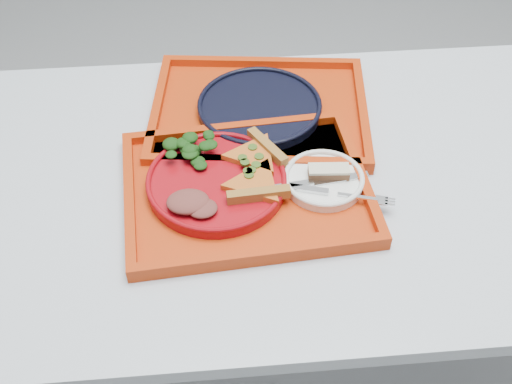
% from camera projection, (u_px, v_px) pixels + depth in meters
% --- Properties ---
extents(ground, '(10.00, 10.00, 0.00)m').
position_uv_depth(ground, '(329.00, 364.00, 1.79)').
color(ground, gray).
rests_on(ground, ground).
extents(table, '(1.60, 0.80, 0.75)m').
position_uv_depth(table, '(357.00, 197.00, 1.30)').
color(table, silver).
rests_on(table, ground).
extents(tray_main, '(0.47, 0.38, 0.01)m').
position_uv_depth(tray_main, '(247.00, 191.00, 1.20)').
color(tray_main, '#AE2D09').
rests_on(tray_main, table).
extents(tray_far, '(0.49, 0.40, 0.01)m').
position_uv_depth(tray_far, '(260.00, 113.00, 1.36)').
color(tray_far, '#AE2D09').
rests_on(tray_far, table).
extents(dinner_plate, '(0.26, 0.26, 0.02)m').
position_uv_depth(dinner_plate, '(217.00, 183.00, 1.19)').
color(dinner_plate, maroon).
rests_on(dinner_plate, tray_main).
extents(side_plate, '(0.15, 0.15, 0.01)m').
position_uv_depth(side_plate, '(324.00, 181.00, 1.20)').
color(side_plate, white).
rests_on(side_plate, tray_main).
extents(navy_plate, '(0.26, 0.26, 0.02)m').
position_uv_depth(navy_plate, '(260.00, 108.00, 1.35)').
color(navy_plate, black).
rests_on(navy_plate, tray_far).
extents(pizza_slice_a, '(0.12, 0.14, 0.02)m').
position_uv_depth(pizza_slice_a, '(256.00, 182.00, 1.17)').
color(pizza_slice_a, orange).
rests_on(pizza_slice_a, dinner_plate).
extents(pizza_slice_b, '(0.16, 0.16, 0.02)m').
position_uv_depth(pizza_slice_b, '(254.00, 154.00, 1.22)').
color(pizza_slice_b, orange).
rests_on(pizza_slice_b, dinner_plate).
extents(salad_heap, '(0.09, 0.08, 0.05)m').
position_uv_depth(salad_heap, '(189.00, 148.00, 1.21)').
color(salad_heap, black).
rests_on(salad_heap, dinner_plate).
extents(meat_portion, '(0.08, 0.06, 0.02)m').
position_uv_depth(meat_portion, '(188.00, 202.00, 1.13)').
color(meat_portion, brown).
rests_on(meat_portion, dinner_plate).
extents(dessert_bar, '(0.08, 0.04, 0.02)m').
position_uv_depth(dessert_bar, '(329.00, 172.00, 1.19)').
color(dessert_bar, '#4C2B19').
rests_on(dessert_bar, side_plate).
extents(knife, '(0.19, 0.04, 0.01)m').
position_uv_depth(knife, '(321.00, 181.00, 1.19)').
color(knife, silver).
rests_on(knife, side_plate).
extents(fork, '(0.18, 0.07, 0.01)m').
position_uv_depth(fork, '(337.00, 193.00, 1.16)').
color(fork, silver).
rests_on(fork, side_plate).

